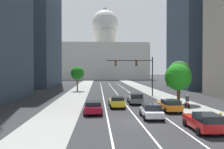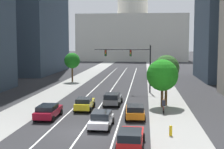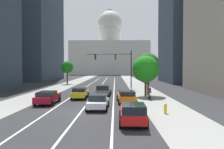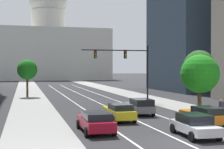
{
  "view_description": "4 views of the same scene",
  "coord_description": "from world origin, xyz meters",
  "px_view_note": "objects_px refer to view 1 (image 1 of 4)",
  "views": [
    {
      "loc": [
        -3.9,
        -23.44,
        4.87
      ],
      "look_at": [
        -1.26,
        23.84,
        4.02
      ],
      "focal_mm": 40.52,
      "sensor_mm": 36.0,
      "label": 1
    },
    {
      "loc": [
        5.38,
        -27.64,
        7.84
      ],
      "look_at": [
        0.09,
        25.3,
        2.51
      ],
      "focal_mm": 52.93,
      "sensor_mm": 36.0,
      "label": 2
    },
    {
      "loc": [
        3.14,
        -20.38,
        4.07
      ],
      "look_at": [
        2.53,
        23.42,
        2.72
      ],
      "focal_mm": 36.33,
      "sensor_mm": 36.0,
      "label": 3
    },
    {
      "loc": [
        -9.19,
        -18.13,
        4.44
      ],
      "look_at": [
        2.56,
        26.97,
        3.52
      ],
      "focal_mm": 54.59,
      "sensor_mm": 36.0,
      "label": 4
    }
  ],
  "objects_px": {
    "car_yellow": "(117,102)",
    "car_gray": "(135,98)",
    "capitol_building": "(105,56)",
    "car_red": "(203,122)",
    "traffic_signal_mast": "(138,68)",
    "street_tree_mid_left": "(77,73)",
    "fire_hydrant": "(220,117)",
    "street_tree_near_right": "(179,72)",
    "car_white": "(151,111)",
    "car_crimson": "(93,107)",
    "car_orange": "(169,105)",
    "cyclist": "(187,102)"
  },
  "relations": [
    {
      "from": "car_yellow",
      "to": "traffic_signal_mast",
      "type": "relative_size",
      "value": 0.53
    },
    {
      "from": "capitol_building",
      "to": "car_yellow",
      "type": "bearing_deg",
      "value": -90.81
    },
    {
      "from": "car_crimson",
      "to": "traffic_signal_mast",
      "type": "distance_m",
      "value": 20.26
    },
    {
      "from": "car_gray",
      "to": "street_tree_mid_left",
      "type": "bearing_deg",
      "value": 26.28
    },
    {
      "from": "traffic_signal_mast",
      "to": "street_tree_mid_left",
      "type": "height_order",
      "value": "traffic_signal_mast"
    },
    {
      "from": "car_crimson",
      "to": "traffic_signal_mast",
      "type": "xyz_separation_m",
      "value": [
        7.96,
        18.11,
        4.4
      ]
    },
    {
      "from": "car_white",
      "to": "street_tree_near_right",
      "type": "bearing_deg",
      "value": -28.39
    },
    {
      "from": "fire_hydrant",
      "to": "car_red",
      "type": "bearing_deg",
      "value": -131.49
    },
    {
      "from": "fire_hydrant",
      "to": "cyclist",
      "type": "distance_m",
      "value": 8.5
    },
    {
      "from": "fire_hydrant",
      "to": "cyclist",
      "type": "relative_size",
      "value": 0.53
    },
    {
      "from": "car_yellow",
      "to": "fire_hydrant",
      "type": "bearing_deg",
      "value": -137.75
    },
    {
      "from": "street_tree_mid_left",
      "to": "car_gray",
      "type": "bearing_deg",
      "value": -65.91
    },
    {
      "from": "car_gray",
      "to": "traffic_signal_mast",
      "type": "bearing_deg",
      "value": -9.12
    },
    {
      "from": "car_gray",
      "to": "car_white",
      "type": "xyz_separation_m",
      "value": [
        0.01,
        -10.71,
        -0.04
      ]
    },
    {
      "from": "car_crimson",
      "to": "street_tree_near_right",
      "type": "height_order",
      "value": "street_tree_near_right"
    },
    {
      "from": "capitol_building",
      "to": "fire_hydrant",
      "type": "xyz_separation_m",
      "value": [
        7.57,
        -113.86,
        -11.91
      ]
    },
    {
      "from": "car_white",
      "to": "car_crimson",
      "type": "xyz_separation_m",
      "value": [
        -5.89,
        3.01,
        0.0
      ]
    },
    {
      "from": "traffic_signal_mast",
      "to": "street_tree_mid_left",
      "type": "distance_m",
      "value": 17.25
    },
    {
      "from": "car_yellow",
      "to": "car_gray",
      "type": "height_order",
      "value": "car_gray"
    },
    {
      "from": "street_tree_near_right",
      "to": "traffic_signal_mast",
      "type": "bearing_deg",
      "value": 114.18
    },
    {
      "from": "car_yellow",
      "to": "street_tree_mid_left",
      "type": "xyz_separation_m",
      "value": [
        -7.17,
        25.77,
        3.36
      ]
    },
    {
      "from": "car_gray",
      "to": "street_tree_mid_left",
      "type": "relative_size",
      "value": 0.84
    },
    {
      "from": "street_tree_near_right",
      "to": "car_white",
      "type": "bearing_deg",
      "value": -120.2
    },
    {
      "from": "car_yellow",
      "to": "car_gray",
      "type": "relative_size",
      "value": 0.97
    },
    {
      "from": "cyclist",
      "to": "street_tree_near_right",
      "type": "distance_m",
      "value": 6.17
    },
    {
      "from": "cyclist",
      "to": "street_tree_mid_left",
      "type": "xyz_separation_m",
      "value": [
        -16.08,
        26.95,
        3.28
      ]
    },
    {
      "from": "fire_hydrant",
      "to": "street_tree_near_right",
      "type": "bearing_deg",
      "value": 88.19
    },
    {
      "from": "street_tree_near_right",
      "to": "car_yellow",
      "type": "bearing_deg",
      "value": -158.75
    },
    {
      "from": "car_red",
      "to": "car_crimson",
      "type": "bearing_deg",
      "value": 46.73
    },
    {
      "from": "car_orange",
      "to": "car_gray",
      "type": "xyz_separation_m",
      "value": [
        -2.96,
        6.82,
        0.04
      ]
    },
    {
      "from": "car_red",
      "to": "fire_hydrant",
      "type": "bearing_deg",
      "value": -40.04
    },
    {
      "from": "capitol_building",
      "to": "car_red",
      "type": "bearing_deg",
      "value": -87.85
    },
    {
      "from": "traffic_signal_mast",
      "to": "fire_hydrant",
      "type": "bearing_deg",
      "value": -80.18
    },
    {
      "from": "car_white",
      "to": "car_yellow",
      "type": "bearing_deg",
      "value": 23.17
    },
    {
      "from": "capitol_building",
      "to": "car_gray",
      "type": "relative_size",
      "value": 9.28
    },
    {
      "from": "car_orange",
      "to": "traffic_signal_mast",
      "type": "xyz_separation_m",
      "value": [
        -0.88,
        17.23,
        4.41
      ]
    },
    {
      "from": "car_red",
      "to": "car_white",
      "type": "distance_m",
      "value": 6.43
    },
    {
      "from": "car_orange",
      "to": "car_white",
      "type": "xyz_separation_m",
      "value": [
        -2.95,
        -3.89,
        0.0
      ]
    },
    {
      "from": "car_yellow",
      "to": "car_crimson",
      "type": "distance_m",
      "value": 5.39
    },
    {
      "from": "car_orange",
      "to": "car_white",
      "type": "height_order",
      "value": "car_white"
    },
    {
      "from": "cyclist",
      "to": "street_tree_mid_left",
      "type": "height_order",
      "value": "street_tree_mid_left"
    },
    {
      "from": "car_crimson",
      "to": "car_yellow",
      "type": "bearing_deg",
      "value": -33.29
    },
    {
      "from": "car_yellow",
      "to": "street_tree_near_right",
      "type": "relative_size",
      "value": 0.74
    },
    {
      "from": "car_red",
      "to": "street_tree_near_right",
      "type": "distance_m",
      "value": 17.72
    },
    {
      "from": "street_tree_mid_left",
      "to": "car_orange",
      "type": "bearing_deg",
      "value": -66.05
    },
    {
      "from": "cyclist",
      "to": "street_tree_near_right",
      "type": "bearing_deg",
      "value": -7.45
    },
    {
      "from": "car_red",
      "to": "fire_hydrant",
      "type": "height_order",
      "value": "car_red"
    },
    {
      "from": "street_tree_mid_left",
      "to": "traffic_signal_mast",
      "type": "bearing_deg",
      "value": -44.99
    },
    {
      "from": "traffic_signal_mast",
      "to": "car_orange",
      "type": "bearing_deg",
      "value": -87.07
    },
    {
      "from": "car_gray",
      "to": "fire_hydrant",
      "type": "bearing_deg",
      "value": -152.39
    }
  ]
}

